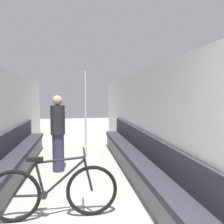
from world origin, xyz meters
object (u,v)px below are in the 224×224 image
at_px(bench_seat_row_right, 138,163).
at_px(grab_pole_near, 86,122).
at_px(bicycle, 54,192).
at_px(bench_seat_row_left, 6,170).
at_px(passenger_standing, 58,132).

height_order(bench_seat_row_right, grab_pole_near, grab_pole_near).
bearing_deg(grab_pole_near, bench_seat_row_right, -34.91).
bearing_deg(bicycle, bench_seat_row_left, 142.05).
distance_m(bench_seat_row_right, grab_pole_near, 1.41).
xyz_separation_m(bicycle, passenger_standing, (-0.08, 1.86, 0.47)).
distance_m(bench_seat_row_right, passenger_standing, 1.79).
relative_size(bench_seat_row_right, passenger_standing, 3.50).
bearing_deg(bicycle, passenger_standing, 106.40).
height_order(bicycle, grab_pole_near, grab_pole_near).
relative_size(bench_seat_row_left, bench_seat_row_right, 1.00).
distance_m(bicycle, grab_pole_near, 2.05).
relative_size(bench_seat_row_right, bicycle, 3.36).
xyz_separation_m(bench_seat_row_left, bench_seat_row_right, (2.42, 0.00, 0.00)).
distance_m(bench_seat_row_left, grab_pole_near, 1.75).
relative_size(grab_pole_near, passenger_standing, 1.32).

